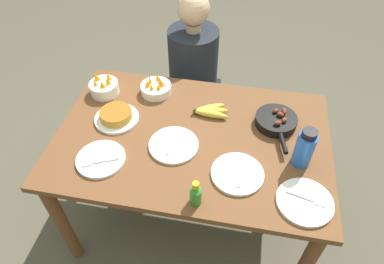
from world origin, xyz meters
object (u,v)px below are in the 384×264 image
(person_figure, at_px, (193,86))
(fruit_bowl_mango, at_px, (156,88))
(banana_bunch, at_px, (210,111))
(empty_plate_far_left, at_px, (237,174))
(empty_plate_mid_edge, at_px, (101,159))
(water_bottle, at_px, (305,148))
(hot_sauce_bottle, at_px, (196,194))
(frittata_plate_center, at_px, (116,116))
(skillet, at_px, (276,121))
(empty_plate_near_front, at_px, (174,145))
(empty_plate_far_right, at_px, (305,202))
(fruit_bowl_citrus, at_px, (104,87))

(person_figure, bearing_deg, fruit_bowl_mango, -107.35)
(banana_bunch, bearing_deg, empty_plate_far_left, -64.02)
(empty_plate_mid_edge, bearing_deg, water_bottle, 10.06)
(hot_sauce_bottle, bearing_deg, frittata_plate_center, 139.97)
(empty_plate_mid_edge, bearing_deg, person_figure, 74.75)
(skillet, distance_m, frittata_plate_center, 0.86)
(skillet, height_order, empty_plate_near_front, skillet)
(empty_plate_far_left, relative_size, hot_sauce_bottle, 1.81)
(empty_plate_far_right, bearing_deg, empty_plate_far_left, 162.12)
(fruit_bowl_mango, distance_m, fruit_bowl_citrus, 0.30)
(skillet, distance_m, empty_plate_far_left, 0.41)
(water_bottle, bearing_deg, banana_bunch, 151.81)
(empty_plate_near_front, bearing_deg, hot_sauce_bottle, -60.88)
(frittata_plate_center, bearing_deg, skillet, 8.02)
(frittata_plate_center, distance_m, fruit_bowl_mango, 0.31)
(banana_bunch, distance_m, skillet, 0.36)
(empty_plate_far_left, bearing_deg, banana_bunch, 115.98)
(frittata_plate_center, distance_m, empty_plate_far_left, 0.73)
(fruit_bowl_mango, relative_size, water_bottle, 0.83)
(skillet, bearing_deg, empty_plate_mid_edge, -76.37)
(empty_plate_far_left, bearing_deg, hot_sauce_bottle, -132.53)
(skillet, relative_size, empty_plate_far_right, 1.38)
(frittata_plate_center, height_order, empty_plate_mid_edge, frittata_plate_center)
(banana_bunch, xyz_separation_m, fruit_bowl_citrus, (-0.64, 0.07, 0.02))
(empty_plate_far_left, height_order, person_figure, person_figure)
(water_bottle, bearing_deg, hot_sauce_bottle, -145.48)
(empty_plate_far_right, relative_size, fruit_bowl_mango, 1.39)
(banana_bunch, bearing_deg, person_figure, 109.30)
(skillet, bearing_deg, empty_plate_far_left, -37.03)
(hot_sauce_bottle, bearing_deg, empty_plate_near_front, 119.12)
(skillet, height_order, frittata_plate_center, skillet)
(banana_bunch, xyz_separation_m, empty_plate_far_right, (0.50, -0.49, -0.01))
(frittata_plate_center, distance_m, person_figure, 0.83)
(frittata_plate_center, height_order, fruit_bowl_mango, fruit_bowl_mango)
(banana_bunch, relative_size, fruit_bowl_citrus, 1.22)
(empty_plate_far_right, bearing_deg, banana_bunch, 135.31)
(banana_bunch, xyz_separation_m, empty_plate_far_left, (0.19, -0.39, -0.01))
(frittata_plate_center, relative_size, water_bottle, 1.11)
(frittata_plate_center, height_order, water_bottle, water_bottle)
(empty_plate_near_front, bearing_deg, empty_plate_far_right, -18.85)
(banana_bunch, xyz_separation_m, skillet, (0.36, -0.02, 0.01))
(fruit_bowl_citrus, xyz_separation_m, hot_sauce_bottle, (0.66, -0.64, 0.02))
(skillet, height_order, hot_sauce_bottle, hot_sauce_bottle)
(skillet, relative_size, empty_plate_near_front, 1.36)
(empty_plate_near_front, distance_m, fruit_bowl_mango, 0.44)
(banana_bunch, distance_m, empty_plate_mid_edge, 0.64)
(empty_plate_near_front, xyz_separation_m, fruit_bowl_citrus, (-0.50, 0.34, 0.03))
(empty_plate_far_left, height_order, fruit_bowl_mango, fruit_bowl_mango)
(banana_bunch, relative_size, fruit_bowl_mango, 1.14)
(empty_plate_mid_edge, distance_m, water_bottle, 0.98)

